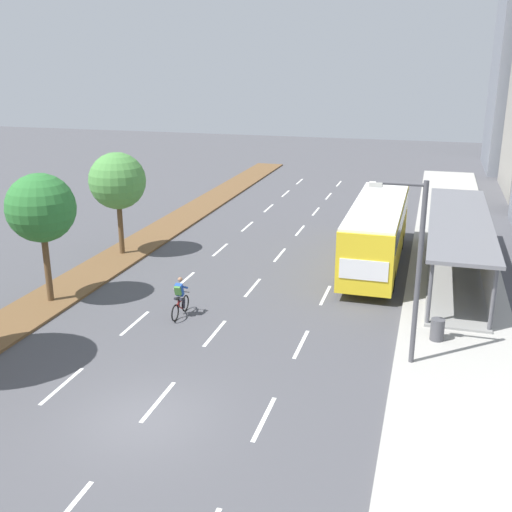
% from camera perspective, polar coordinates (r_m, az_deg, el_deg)
% --- Properties ---
extents(ground_plane, '(140.00, 140.00, 0.00)m').
position_cam_1_polar(ground_plane, '(19.46, -10.41, -14.71)').
color(ground_plane, '#4C4C51').
extents(median_strip, '(2.60, 52.00, 0.12)m').
position_cam_1_polar(median_strip, '(39.43, -8.44, 2.54)').
color(median_strip, brown).
rests_on(median_strip, ground).
extents(sidewalk_right, '(4.50, 52.00, 0.15)m').
position_cam_1_polar(sidewalk_right, '(36.04, 17.88, 0.40)').
color(sidewalk_right, '#ADAAA3').
rests_on(sidewalk_right, ground).
extents(lane_divider_left, '(0.14, 44.79, 0.01)m').
position_cam_1_polar(lane_divider_left, '(34.93, -3.35, 0.59)').
color(lane_divider_left, white).
rests_on(lane_divider_left, ground).
extents(lane_divider_center, '(0.14, 44.79, 0.01)m').
position_cam_1_polar(lane_divider_center, '(33.97, 2.22, 0.10)').
color(lane_divider_center, white).
rests_on(lane_divider_center, ground).
extents(lane_divider_right, '(0.14, 44.79, 0.01)m').
position_cam_1_polar(lane_divider_right, '(33.34, 8.07, -0.41)').
color(lane_divider_right, white).
rests_on(lane_divider_right, ground).
extents(bus_shelter, '(2.90, 14.33, 2.86)m').
position_cam_1_polar(bus_shelter, '(31.63, 18.81, 1.30)').
color(bus_shelter, gray).
rests_on(bus_shelter, sidewalk_right).
extents(bus, '(2.54, 11.29, 3.37)m').
position_cam_1_polar(bus, '(32.17, 11.20, 2.58)').
color(bus, yellow).
rests_on(bus, ground).
extents(cyclist, '(0.46, 1.82, 1.71)m').
position_cam_1_polar(cyclist, '(25.94, -7.10, -3.96)').
color(cyclist, black).
rests_on(cyclist, ground).
extents(median_tree_second, '(2.96, 2.96, 5.70)m').
position_cam_1_polar(median_tree_second, '(27.67, -19.41, 4.21)').
color(median_tree_second, brown).
rests_on(median_tree_second, median_strip).
extents(median_tree_third, '(3.04, 3.04, 5.57)m').
position_cam_1_polar(median_tree_third, '(33.75, -12.79, 6.81)').
color(median_tree_third, brown).
rests_on(median_tree_third, median_strip).
extents(streetlight, '(1.91, 0.24, 6.50)m').
position_cam_1_polar(streetlight, '(21.27, 14.51, -0.47)').
color(streetlight, '#4C4C51').
rests_on(streetlight, sidewalk_right).
extents(trash_bin, '(0.52, 0.52, 0.85)m').
position_cam_1_polar(trash_bin, '(24.41, 16.54, -6.59)').
color(trash_bin, '#4C4C51').
rests_on(trash_bin, sidewalk_right).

